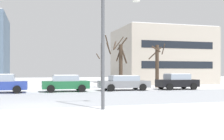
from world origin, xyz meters
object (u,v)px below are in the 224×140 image
(street_lamp, at_px, (110,36))
(parked_car_gray, at_px, (124,83))
(parked_car_black, at_px, (177,81))
(parked_car_green, at_px, (65,83))

(street_lamp, bearing_deg, parked_car_gray, 68.50)
(parked_car_black, bearing_deg, parked_car_green, 179.33)
(street_lamp, xyz_separation_m, parked_car_green, (-0.75, 11.56, -2.71))
(parked_car_green, height_order, parked_car_gray, parked_car_green)
(parked_car_green, relative_size, parked_car_gray, 0.86)
(street_lamp, xyz_separation_m, parked_car_gray, (4.58, 11.63, -2.73))
(parked_car_gray, relative_size, parked_car_black, 1.19)
(street_lamp, distance_m, parked_car_black, 15.37)
(parked_car_gray, distance_m, parked_car_black, 5.34)
(street_lamp, distance_m, parked_car_green, 11.90)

